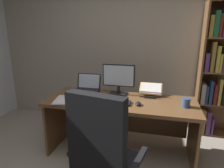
% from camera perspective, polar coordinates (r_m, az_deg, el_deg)
% --- Properties ---
extents(wall_back, '(5.34, 0.12, 2.70)m').
position_cam_1_polar(wall_back, '(3.31, 6.81, 11.90)').
color(wall_back, '#A89E8E').
rests_on(wall_back, ground).
extents(desk, '(1.81, 0.69, 0.72)m').
position_cam_1_polar(desk, '(2.57, 2.78, -8.06)').
color(desk, brown).
rests_on(desk, ground).
extents(office_chair, '(0.68, 0.60, 1.10)m').
position_cam_1_polar(office_chair, '(1.81, -2.51, -21.42)').
color(office_chair, black).
rests_on(office_chair, ground).
extents(monitor, '(0.42, 0.16, 0.40)m').
position_cam_1_polar(monitor, '(2.59, 1.90, 1.20)').
color(monitor, black).
rests_on(monitor, desk).
extents(laptop, '(0.34, 0.28, 0.23)m').
position_cam_1_polar(laptop, '(2.76, -7.22, -1.19)').
color(laptop, black).
rests_on(laptop, desk).
extents(keyboard, '(0.42, 0.15, 0.02)m').
position_cam_1_polar(keyboard, '(2.33, 0.15, -5.19)').
color(keyboard, black).
rests_on(keyboard, desk).
extents(computer_mouse, '(0.06, 0.10, 0.04)m').
position_cam_1_polar(computer_mouse, '(2.28, 7.52, -5.59)').
color(computer_mouse, black).
rests_on(computer_mouse, desk).
extents(reading_stand_with_book, '(0.29, 0.25, 0.14)m').
position_cam_1_polar(reading_stand_with_book, '(2.63, 11.02, -1.72)').
color(reading_stand_with_book, black).
rests_on(reading_stand_with_book, desk).
extents(open_binder, '(0.49, 0.40, 0.02)m').
position_cam_1_polar(open_binder, '(2.44, -11.19, -4.56)').
color(open_binder, navy).
rests_on(open_binder, desk).
extents(notepad, '(0.18, 0.23, 0.01)m').
position_cam_1_polar(notepad, '(2.52, -4.36, -3.79)').
color(notepad, silver).
rests_on(notepad, desk).
extents(pen, '(0.13, 0.06, 0.01)m').
position_cam_1_polar(pen, '(2.51, -3.93, -3.63)').
color(pen, maroon).
rests_on(pen, notepad).
extents(coffee_mug, '(0.09, 0.09, 0.10)m').
position_cam_1_polar(coffee_mug, '(2.35, 20.42, -5.04)').
color(coffee_mug, '#334C7A').
rests_on(coffee_mug, desk).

